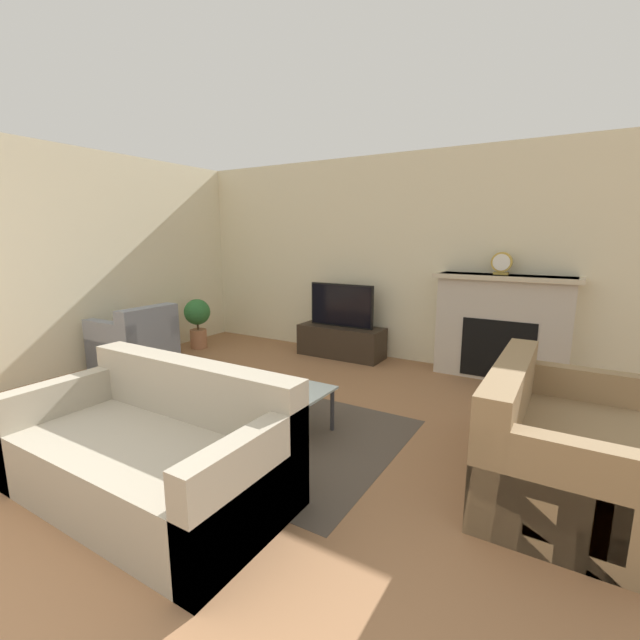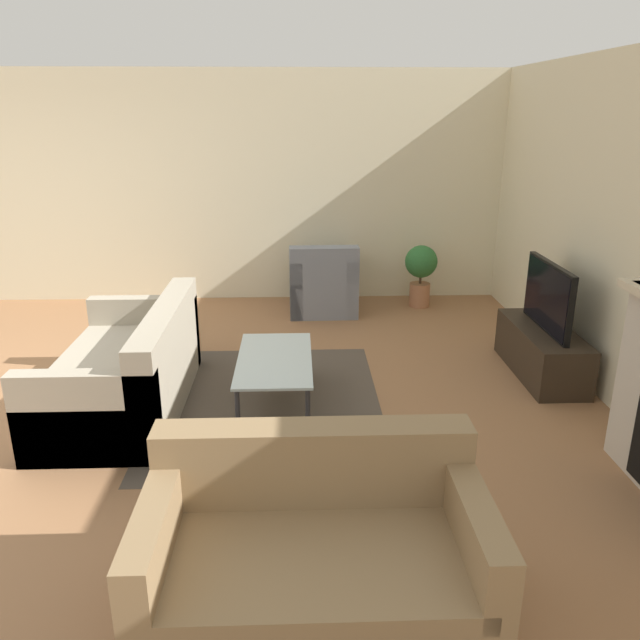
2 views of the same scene
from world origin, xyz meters
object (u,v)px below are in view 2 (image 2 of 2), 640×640
object	(u,v)px
tv	(548,297)
armchair_by_window	(323,286)
couch_sectional	(128,373)
potted_plant	(421,269)
couch_loveseat	(315,560)
coffee_table	(275,362)

from	to	relation	value
tv	armchair_by_window	world-z (taller)	tv
couch_sectional	potted_plant	bearing A→B (deg)	132.68
couch_sectional	potted_plant	xyz separation A→B (m)	(-2.58, 2.80, 0.17)
tv	couch_sectional	size ratio (longest dim) A/B	0.52
couch_loveseat	potted_plant	world-z (taller)	couch_loveseat
tv	couch_loveseat	size ratio (longest dim) A/B	0.61
couch_sectional	couch_loveseat	size ratio (longest dim) A/B	1.18
coffee_table	armchair_by_window	bearing A→B (deg)	168.84
tv	couch_sectional	world-z (taller)	tv
tv	potted_plant	bearing A→B (deg)	-161.29
couch_loveseat	armchair_by_window	size ratio (longest dim) A/B	1.84
tv	coffee_table	bearing A→B (deg)	-77.67
couch_loveseat	armchair_by_window	bearing A→B (deg)	87.25
armchair_by_window	couch_sectional	bearing A→B (deg)	55.20
couch_loveseat	potted_plant	distance (m)	4.97
tv	armchair_by_window	bearing A→B (deg)	-135.67
armchair_by_window	tv	bearing A→B (deg)	133.34
couch_loveseat	potted_plant	xyz separation A→B (m)	(-4.77, 1.39, 0.16)
potted_plant	couch_sectional	bearing A→B (deg)	-47.32
tv	potted_plant	distance (m)	2.19
tv	armchair_by_window	distance (m)	2.70
couch_sectional	coffee_table	distance (m)	1.15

